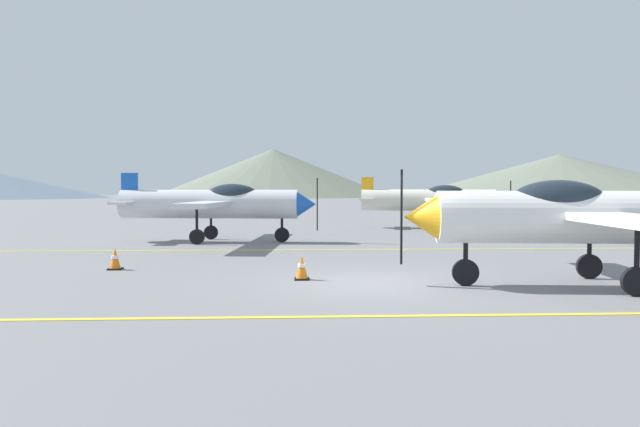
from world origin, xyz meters
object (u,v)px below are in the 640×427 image
at_px(airplane_near, 587,215).
at_px(airplane_mid, 217,203).
at_px(traffic_cone_side, 115,259).
at_px(traffic_cone_front, 302,268).
at_px(airplane_far, 433,199).

bearing_deg(airplane_near, airplane_mid, 129.88).
bearing_deg(traffic_cone_side, traffic_cone_front, -21.76).
bearing_deg(airplane_mid, traffic_cone_side, -101.58).
height_order(airplane_far, traffic_cone_side, airplane_far).
xyz_separation_m(airplane_near, traffic_cone_front, (-6.36, 1.29, -1.31)).
bearing_deg(traffic_cone_front, traffic_cone_side, 158.24).
bearing_deg(airplane_near, traffic_cone_side, 163.83).
distance_m(airplane_far, traffic_cone_front, 19.78).
xyz_separation_m(airplane_near, airplane_far, (1.21, 19.52, 0.00)).
distance_m(traffic_cone_front, traffic_cone_side, 5.41).
xyz_separation_m(airplane_mid, traffic_cone_side, (-1.70, -8.29, -1.31)).
height_order(airplane_mid, traffic_cone_front, airplane_mid).
bearing_deg(traffic_cone_front, airplane_near, -11.51).
height_order(airplane_mid, airplane_far, same).
relative_size(airplane_near, airplane_mid, 1.00).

